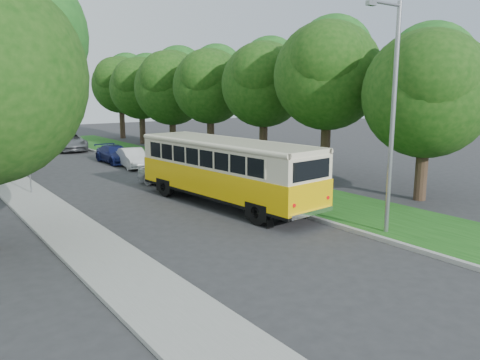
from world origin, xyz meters
TOP-DOWN VIEW (x-y plane):
  - ground at (0.00, 0.00)m, footprint 120.00×120.00m
  - curb at (3.60, 5.00)m, footprint 0.20×70.00m
  - grass_verge at (5.95, 5.00)m, footprint 4.50×70.00m
  - sidewalk at (-4.80, 5.00)m, footprint 2.20×70.00m
  - treeline at (3.15, 17.99)m, footprint 24.27×41.91m
  - lamppost_near at (4.21, -2.50)m, footprint 1.71×0.16m
  - lamppost_far at (-4.70, 16.00)m, footprint 1.71×0.16m
  - warning_sign at (-4.50, 11.98)m, footprint 0.56×0.10m
  - vintage_bus at (2.15, 4.58)m, footprint 3.49×10.32m
  - car_silver at (2.21, 9.89)m, footprint 2.88×4.31m
  - car_white at (3.00, 16.92)m, footprint 1.87×4.09m
  - car_blue at (2.83, 19.66)m, footprint 1.80×4.31m
  - car_grey at (2.21, 28.62)m, footprint 3.29×5.79m

SIDE VIEW (x-z plane):
  - ground at x=0.00m, z-range 0.00..0.00m
  - sidewalk at x=-4.80m, z-range 0.00..0.12m
  - grass_verge at x=5.95m, z-range 0.00..0.13m
  - curb at x=3.60m, z-range 0.00..0.15m
  - car_blue at x=2.83m, z-range 0.00..1.24m
  - car_white at x=3.00m, z-range 0.00..1.30m
  - car_silver at x=2.21m, z-range 0.00..1.36m
  - car_grey at x=2.21m, z-range 0.00..1.52m
  - vintage_bus at x=2.15m, z-range 0.00..3.01m
  - warning_sign at x=-4.50m, z-range 0.46..2.96m
  - lamppost_far at x=-4.70m, z-range 0.37..7.87m
  - lamppost_near at x=4.21m, z-range 0.37..8.37m
  - treeline at x=3.15m, z-range 1.20..10.66m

